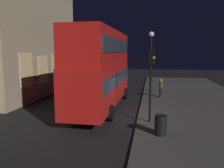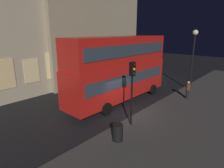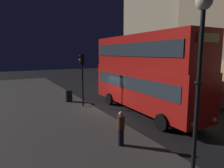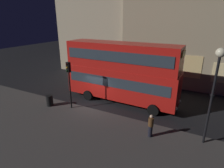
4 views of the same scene
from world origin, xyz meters
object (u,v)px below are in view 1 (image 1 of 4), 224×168
Objects in this scene: litter_bin at (161,125)px; traffic_light_near_kerb at (151,71)px; street_lamp at (151,48)px; traffic_light_far_side at (97,62)px; double_decker_bus at (102,66)px; pedestrian at (161,88)px.

traffic_light_near_kerb is at bearing 14.80° from litter_bin.
street_lamp reaches higher than litter_bin.
street_lamp reaches higher than traffic_light_far_side.
double_decker_bus reaches higher than traffic_light_far_side.
traffic_light_near_kerb is at bearing 32.77° from traffic_light_far_side.
street_lamp is 13.26m from litter_bin.
double_decker_bus is 2.62× the size of traffic_light_near_kerb.
litter_bin is at bearing -154.77° from traffic_light_near_kerb.
pedestrian is at bearing -45.09° from double_decker_bus.
double_decker_bus is 10.68m from traffic_light_far_side.
litter_bin is at bearing 31.46° from traffic_light_far_side.
double_decker_bus is 6.53m from pedestrian.
traffic_light_near_kerb is 1.00× the size of traffic_light_far_side.
double_decker_bus is at bearing 1.52° from pedestrian.
pedestrian is at bearing -2.16° from litter_bin.
pedestrian is 9.44m from litter_bin.
traffic_light_near_kerb is 0.68× the size of street_lamp.
double_decker_bus is 11.03× the size of litter_bin.
double_decker_bus is at bearing 22.78° from traffic_light_far_side.
traffic_light_far_side is at bearing 35.91° from traffic_light_near_kerb.
double_decker_bus is 4.73m from traffic_light_near_kerb.
street_lamp reaches higher than pedestrian.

